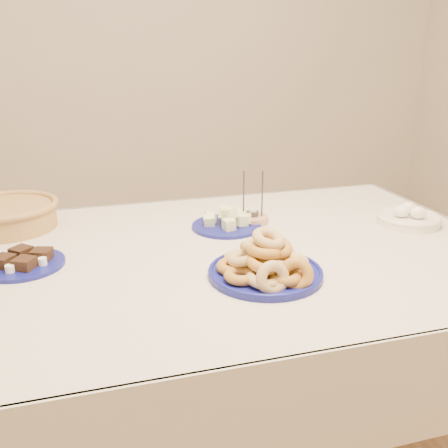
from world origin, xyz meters
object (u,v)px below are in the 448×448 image
at_px(brownie_plate, 22,262).
at_px(candle_holder, 252,218).
at_px(melon_plate, 228,222).
at_px(wicker_basket, 7,214).
at_px(egg_bowl, 408,218).
at_px(donut_platter, 266,265).
at_px(dining_table, 219,284).

relative_size(brownie_plate, candle_holder, 1.63).
relative_size(melon_plate, wicker_basket, 0.89).
distance_m(melon_plate, brownie_plate, 0.64).
relative_size(wicker_basket, egg_bowl, 1.28).
distance_m(melon_plate, candle_holder, 0.10).
xyz_separation_m(melon_plate, wicker_basket, (-0.69, 0.20, 0.03)).
distance_m(donut_platter, egg_bowl, 0.66).
xyz_separation_m(melon_plate, brownie_plate, (-0.62, -0.15, -0.01)).
bearing_deg(egg_bowl, melon_plate, 166.93).
bearing_deg(wicker_basket, melon_plate, -15.71).
xyz_separation_m(dining_table, egg_bowl, (0.67, 0.05, 0.13)).
bearing_deg(wicker_basket, candle_holder, -12.51).
xyz_separation_m(brownie_plate, egg_bowl, (1.22, 0.01, 0.01)).
bearing_deg(candle_holder, brownie_plate, -166.82).
relative_size(dining_table, donut_platter, 5.46).
bearing_deg(dining_table, melon_plate, 66.64).
bearing_deg(wicker_basket, brownie_plate, -78.20).
relative_size(dining_table, wicker_basket, 4.98).
xyz_separation_m(dining_table, donut_platter, (0.07, -0.20, 0.14)).
height_order(donut_platter, brownie_plate, donut_platter).
height_order(candle_holder, egg_bowl, candle_holder).
bearing_deg(brownie_plate, wicker_basket, 101.80).
height_order(melon_plate, wicker_basket, wicker_basket).
bearing_deg(dining_table, brownie_plate, 175.46).
xyz_separation_m(dining_table, melon_plate, (0.08, 0.19, 0.13)).
bearing_deg(wicker_basket, donut_platter, -40.89).
relative_size(candle_holder, egg_bowl, 0.67).
distance_m(brownie_plate, wicker_basket, 0.35).
xyz_separation_m(wicker_basket, egg_bowl, (1.29, -0.33, -0.02)).
xyz_separation_m(candle_holder, egg_bowl, (0.50, -0.16, 0.01)).
relative_size(dining_table, candle_holder, 9.52).
height_order(dining_table, donut_platter, donut_platter).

